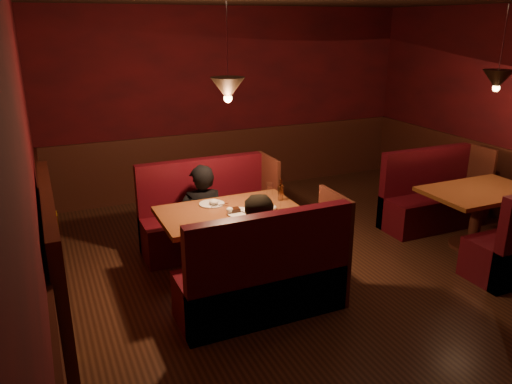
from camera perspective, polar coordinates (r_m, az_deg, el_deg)
name	(u,v)px	position (r m, az deg, el deg)	size (l,w,h in m)	color
room	(334,192)	(5.06, 8.93, 0.03)	(6.02, 7.02, 2.92)	#311B12
main_table	(232,226)	(5.32, -2.81, -3.89)	(1.47, 0.89, 1.03)	#5A3113
main_bench_far	(208,221)	(6.15, -5.46, -3.31)	(1.62, 0.58, 1.10)	#3F0910
main_bench_near	(266,282)	(4.75, 1.17, -10.30)	(1.62, 0.58, 1.10)	#3F0910
second_table	(478,205)	(6.64, 24.05, -1.34)	(1.33, 0.85, 0.75)	#5A3113
second_bench_far	(431,201)	(7.24, 19.42, -1.00)	(1.47, 0.55, 1.05)	#3F0910
diner_a	(202,198)	(5.76, -6.24, -0.67)	(0.55, 0.36, 1.50)	black
diner_b	(262,233)	(4.81, 0.73, -4.75)	(0.72, 0.56, 1.47)	black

